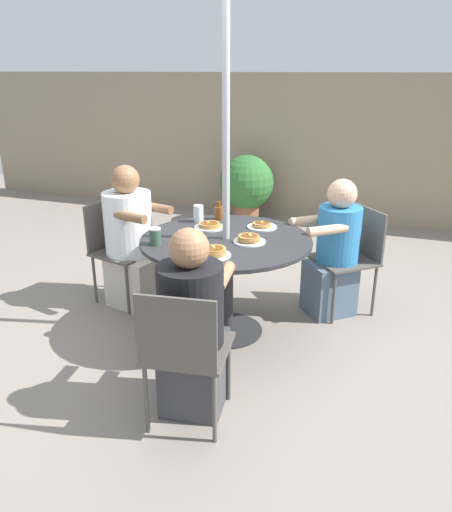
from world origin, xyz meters
The scene contains 18 objects.
ground_plane centered at (0.00, 0.00, 0.00)m, with size 12.00×12.00×0.00m, color gray.
back_fence centered at (0.00, 3.26, 0.90)m, with size 10.00×0.06×1.81m, color gray.
patio_table centered at (0.00, 0.00, 0.60)m, with size 1.20×1.20×0.73m.
umbrella_pole centered at (0.00, 0.00, 1.21)m, with size 0.05×0.05×2.43m, color #ADADB2.
patio_chair_north centered at (-1.04, 0.24, 0.48)m, with size 0.52×0.52×0.83m.
diner_north centered at (-0.88, 0.21, 0.52)m, with size 0.55×0.47×1.15m.
patio_chair_east centered at (0.15, -1.06, 0.48)m, with size 0.49×0.49×0.83m.
diner_east centered at (0.13, -0.89, 0.49)m, with size 0.41×0.54×1.09m.
patio_chair_south centered at (0.81, 0.70, 0.48)m, with size 0.61×0.61×0.83m.
diner_south centered at (0.68, 0.59, 0.50)m, with size 0.57×0.56×1.08m.
pancake_plate_a centered at (0.04, -0.36, 0.76)m, with size 0.22×0.22×0.06m.
pancake_plate_b centered at (0.17, 0.33, 0.75)m, with size 0.22×0.22×0.05m.
pancake_plate_c centered at (-0.20, 0.19, 0.75)m, with size 0.22×0.22×0.05m.
pancake_plate_d centered at (0.18, -0.03, 0.75)m, with size 0.22×0.22×0.06m.
syrup_bottle centered at (-0.21, 0.43, 0.79)m, with size 0.09×0.07×0.14m.
coffee_cup centered at (-0.40, -0.29, 0.79)m, with size 0.08×0.08×0.12m.
drinking_glass_a centered at (-0.34, 0.31, 0.80)m, with size 0.08×0.08×0.13m, color silver.
potted_shrub centered at (-0.73, 2.81, 0.48)m, with size 0.68×0.68×0.85m.
Camera 1 is at (1.12, -3.11, 1.84)m, focal length 35.00 mm.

